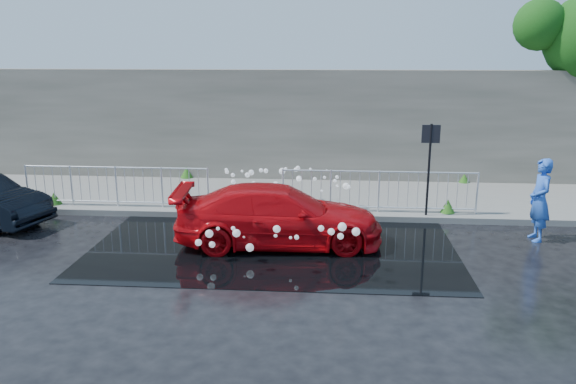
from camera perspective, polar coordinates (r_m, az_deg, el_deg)
name	(u,v)px	position (r m, az deg, el deg)	size (l,w,h in m)	color
ground	(245,260)	(11.84, -4.35, -6.93)	(90.00, 90.00, 0.00)	black
pavement	(271,196)	(16.54, -1.75, -0.42)	(30.00, 4.00, 0.15)	slate
curb	(263,215)	(14.63, -2.59, -2.39)	(30.00, 0.25, 0.16)	slate
retaining_wall	(278,125)	(18.34, -1.06, 6.86)	(30.00, 0.60, 3.50)	#5B574C
puddle	(274,244)	(12.71, -1.43, -5.35)	(8.00, 5.00, 0.01)	black
sign_post	(430,155)	(14.45, 14.20, 3.68)	(0.45, 0.06, 2.50)	black
railing_left	(116,185)	(15.77, -17.04, 0.68)	(5.05, 0.05, 1.10)	silver
railing_right	(379,190)	(14.74, 9.20, 0.21)	(5.05, 0.05, 1.10)	silver
weeds	(264,192)	(16.01, -2.50, -0.02)	(12.17, 3.93, 0.37)	#1C4A13
water_spray	(277,201)	(13.48, -1.16, -0.88)	(3.53, 5.60, 1.11)	white
red_car	(279,216)	(12.56, -0.95, -2.42)	(1.87, 4.61, 1.34)	#B9070D
person	(540,200)	(13.97, 24.21, -0.74)	(0.70, 0.46, 1.91)	blue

